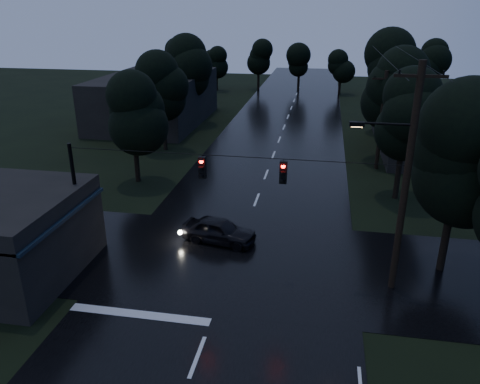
% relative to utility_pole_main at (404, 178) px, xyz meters
% --- Properties ---
extents(main_road, '(12.00, 120.00, 0.02)m').
position_rel_utility_pole_main_xyz_m(main_road, '(-7.41, 19.00, -5.26)').
color(main_road, black).
rests_on(main_road, ground).
extents(cross_street, '(60.00, 9.00, 0.02)m').
position_rel_utility_pole_main_xyz_m(cross_street, '(-7.41, 1.00, -5.26)').
color(cross_street, black).
rests_on(cross_street, ground).
extents(building_far_right, '(10.00, 14.00, 4.40)m').
position_rel_utility_pole_main_xyz_m(building_far_right, '(6.59, 23.00, -3.06)').
color(building_far_right, black).
rests_on(building_far_right, ground).
extents(building_far_left, '(10.00, 16.00, 5.00)m').
position_rel_utility_pole_main_xyz_m(building_far_left, '(-21.41, 29.00, -2.76)').
color(building_far_left, black).
rests_on(building_far_left, ground).
extents(utility_pole_main, '(3.50, 0.30, 10.00)m').
position_rel_utility_pole_main_xyz_m(utility_pole_main, '(0.00, 0.00, 0.00)').
color(utility_pole_main, black).
rests_on(utility_pole_main, ground).
extents(utility_pole_far, '(2.00, 0.30, 7.50)m').
position_rel_utility_pole_main_xyz_m(utility_pole_far, '(0.89, 17.00, -1.38)').
color(utility_pole_far, black).
rests_on(utility_pole_far, ground).
extents(anchor_pole_left, '(0.18, 0.18, 6.00)m').
position_rel_utility_pole_main_xyz_m(anchor_pole_left, '(-14.91, 0.00, -2.26)').
color(anchor_pole_left, black).
rests_on(anchor_pole_left, ground).
extents(span_signals, '(15.00, 0.37, 1.12)m').
position_rel_utility_pole_main_xyz_m(span_signals, '(-6.85, -0.01, -0.01)').
color(span_signals, black).
rests_on(span_signals, ground).
extents(tree_corner_near, '(4.48, 4.48, 9.44)m').
position_rel_utility_pole_main_xyz_m(tree_corner_near, '(2.59, 2.00, 0.74)').
color(tree_corner_near, black).
rests_on(tree_corner_near, ground).
extents(tree_left_a, '(3.92, 3.92, 8.26)m').
position_rel_utility_pole_main_xyz_m(tree_left_a, '(-16.41, 11.00, -0.02)').
color(tree_left_a, black).
rests_on(tree_left_a, ground).
extents(tree_left_b, '(4.20, 4.20, 8.85)m').
position_rel_utility_pole_main_xyz_m(tree_left_b, '(-17.01, 19.00, 0.36)').
color(tree_left_b, black).
rests_on(tree_left_b, ground).
extents(tree_left_c, '(4.48, 4.48, 9.44)m').
position_rel_utility_pole_main_xyz_m(tree_left_c, '(-17.61, 29.00, 0.74)').
color(tree_left_c, black).
rests_on(tree_left_c, ground).
extents(tree_right_a, '(4.20, 4.20, 8.85)m').
position_rel_utility_pole_main_xyz_m(tree_right_a, '(1.59, 11.00, 0.36)').
color(tree_right_a, black).
rests_on(tree_right_a, ground).
extents(tree_right_b, '(4.48, 4.48, 9.44)m').
position_rel_utility_pole_main_xyz_m(tree_right_b, '(2.19, 19.00, 0.74)').
color(tree_right_b, black).
rests_on(tree_right_b, ground).
extents(tree_right_c, '(4.76, 4.76, 10.03)m').
position_rel_utility_pole_main_xyz_m(tree_right_c, '(2.79, 29.00, 1.11)').
color(tree_right_c, black).
rests_on(tree_right_c, ground).
extents(car, '(4.21, 2.28, 1.36)m').
position_rel_utility_pole_main_xyz_m(car, '(-8.57, 2.89, -4.58)').
color(car, black).
rests_on(car, ground).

